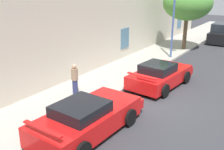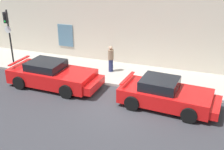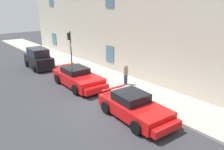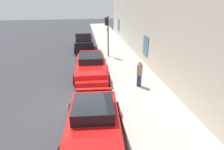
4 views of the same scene
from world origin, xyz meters
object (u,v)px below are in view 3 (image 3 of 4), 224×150
sportscar_yellow_flank (136,108)px  traffic_light (70,44)px  sportscar_red_lead (79,78)px  hatchback_distant (39,59)px  pedestrian_admiring (126,74)px

sportscar_yellow_flank → traffic_light: bearing=169.6°
sportscar_red_lead → sportscar_yellow_flank: 6.18m
traffic_light → hatchback_distant: bearing=-143.5°
hatchback_distant → pedestrian_admiring: hatchback_distant is taller
sportscar_yellow_flank → hatchback_distant: size_ratio=1.22×
sportscar_red_lead → hatchback_distant: 6.80m
sportscar_red_lead → pedestrian_admiring: 3.55m
hatchback_distant → pedestrian_admiring: bearing=18.9°
hatchback_distant → traffic_light: bearing=36.5°
pedestrian_admiring → sportscar_yellow_flank: bearing=-36.9°
traffic_light → pedestrian_admiring: size_ratio=2.20×
sportscar_yellow_flank → traffic_light: (-10.25, 1.88, 1.91)m
sportscar_red_lead → traffic_light: traffic_light is taller
sportscar_red_lead → sportscar_yellow_flank: sportscar_red_lead is taller
traffic_light → pedestrian_admiring: (6.31, 1.08, -1.58)m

